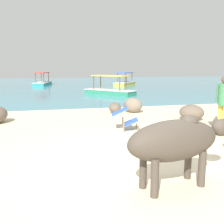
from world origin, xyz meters
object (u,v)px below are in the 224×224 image
at_px(boat_yellow, 125,82).
at_px(boat_teal, 43,82).
at_px(cow, 177,141).
at_px(person_standing, 224,100).
at_px(boat_green, 110,90).
at_px(deck_chair_far, 125,117).

relative_size(boat_yellow, boat_teal, 0.95).
height_order(cow, person_standing, person_standing).
height_order(cow, boat_green, boat_green).
relative_size(person_standing, boat_teal, 0.42).
bearing_deg(boat_yellow, deck_chair_far, 19.55).
xyz_separation_m(deck_chair_far, boat_green, (1.87, 10.11, -0.13)).
distance_m(cow, boat_teal, 24.23).
xyz_separation_m(cow, person_standing, (2.73, 2.61, 0.20)).
bearing_deg(boat_green, boat_teal, 163.44).
height_order(deck_chair_far, boat_yellow, boat_yellow).
xyz_separation_m(boat_yellow, boat_green, (-3.53, -8.36, 0.00)).
bearing_deg(boat_teal, person_standing, 26.62).
bearing_deg(cow, boat_yellow, 65.05).
height_order(boat_green, boat_teal, same).
xyz_separation_m(person_standing, boat_green, (-0.60, 11.21, -0.70)).
bearing_deg(cow, boat_teal, 85.29).
relative_size(deck_chair_far, boat_green, 0.24).
xyz_separation_m(person_standing, boat_teal, (-5.23, 21.48, -0.70)).
bearing_deg(person_standing, boat_teal, -94.42).
relative_size(boat_green, boat_teal, 0.92).
relative_size(cow, person_standing, 1.25).
bearing_deg(deck_chair_far, boat_yellow, 86.38).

